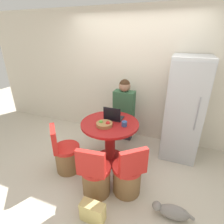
% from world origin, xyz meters
% --- Properties ---
extents(ground_plane, '(12.00, 12.00, 0.00)m').
position_xyz_m(ground_plane, '(0.00, 0.00, 0.00)').
color(ground_plane, beige).
extents(wall_back, '(7.00, 0.06, 2.60)m').
position_xyz_m(wall_back, '(0.00, 1.39, 1.30)').
color(wall_back, beige).
rests_on(wall_back, ground_plane).
extents(refrigerator, '(0.60, 0.69, 1.81)m').
position_xyz_m(refrigerator, '(1.05, 1.00, 0.90)').
color(refrigerator, silver).
rests_on(refrigerator, ground_plane).
extents(dining_table, '(0.97, 0.97, 0.76)m').
position_xyz_m(dining_table, '(-0.08, 0.34, 0.50)').
color(dining_table, maroon).
rests_on(dining_table, ground_plane).
extents(chair_near_camera, '(0.42, 0.43, 0.83)m').
position_xyz_m(chair_near_camera, '(0.01, -0.41, 0.28)').
color(chair_near_camera, brown).
rests_on(chair_near_camera, ground_plane).
extents(chair_near_right_corner, '(0.48, 0.48, 0.83)m').
position_xyz_m(chair_near_right_corner, '(0.42, -0.23, 0.28)').
color(chair_near_right_corner, brown).
rests_on(chair_near_right_corner, ground_plane).
extents(chair_near_left_corner, '(0.48, 0.48, 0.83)m').
position_xyz_m(chair_near_left_corner, '(-0.65, -0.16, 0.28)').
color(chair_near_left_corner, brown).
rests_on(chair_near_left_corner, ground_plane).
extents(person_seated, '(0.40, 0.37, 1.34)m').
position_xyz_m(person_seated, '(-0.04, 1.05, 0.75)').
color(person_seated, '#2D2D38').
rests_on(person_seated, ground_plane).
extents(laptop, '(0.30, 0.24, 0.24)m').
position_xyz_m(laptop, '(-0.06, 0.48, 0.81)').
color(laptop, '#232328').
rests_on(laptop, dining_table).
extents(fruit_bowl, '(0.26, 0.26, 0.09)m').
position_xyz_m(fruit_bowl, '(-0.12, 0.20, 0.79)').
color(fruit_bowl, olive).
rests_on(fruit_bowl, dining_table).
extents(coffee_cup, '(0.09, 0.09, 0.08)m').
position_xyz_m(coffee_cup, '(0.18, 0.31, 0.80)').
color(coffee_cup, '#2D4C84').
rests_on(coffee_cup, dining_table).
extents(cat, '(0.51, 0.18, 0.18)m').
position_xyz_m(cat, '(1.05, -0.41, 0.10)').
color(cat, gray).
rests_on(cat, ground_plane).
extents(handbag, '(0.30, 0.14, 0.26)m').
position_xyz_m(handbag, '(0.15, -0.79, 0.13)').
color(handbag, tan).
rests_on(handbag, ground_plane).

